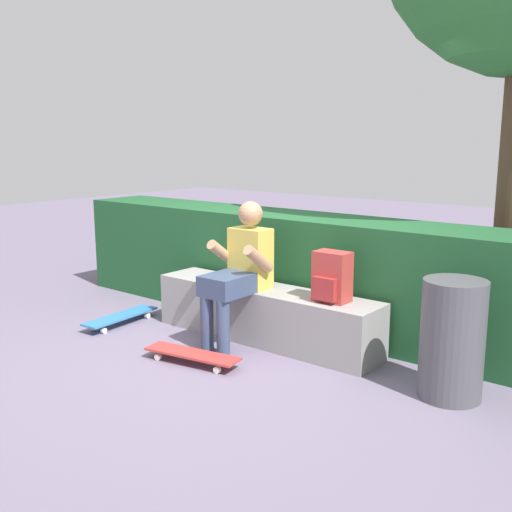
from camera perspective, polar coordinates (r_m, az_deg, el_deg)
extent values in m
plane|color=slate|center=(5.05, -1.71, -9.01)|extent=(24.00, 24.00, 0.00)
cube|color=gray|center=(5.24, 0.82, -5.55)|extent=(2.16, 0.45, 0.47)
cube|color=gold|center=(5.13, -0.53, -0.21)|extent=(0.34, 0.22, 0.52)
sphere|color=tan|center=(5.07, -0.53, 4.06)|extent=(0.21, 0.21, 0.21)
cube|color=#384766|center=(4.94, -2.80, -2.75)|extent=(0.32, 0.40, 0.17)
cylinder|color=#384766|center=(4.98, -4.70, -6.49)|extent=(0.11, 0.11, 0.47)
cylinder|color=#384766|center=(4.86, -3.14, -6.91)|extent=(0.11, 0.11, 0.47)
cylinder|color=tan|center=(5.15, -3.24, 0.27)|extent=(0.09, 0.33, 0.27)
cylinder|color=tan|center=(4.89, 0.25, -0.29)|extent=(0.09, 0.33, 0.27)
cube|color=#BC3833|center=(4.78, -6.10, -9.25)|extent=(0.82, 0.33, 0.02)
cylinder|color=silver|center=(4.71, -2.73, -10.20)|extent=(0.06, 0.04, 0.05)
cylinder|color=silver|center=(4.60, -3.73, -10.79)|extent=(0.06, 0.04, 0.05)
cylinder|color=silver|center=(5.01, -8.24, -8.97)|extent=(0.06, 0.04, 0.05)
cylinder|color=silver|center=(4.90, -9.32, -9.48)|extent=(0.06, 0.04, 0.05)
cube|color=teal|center=(5.85, -12.78, -5.61)|extent=(0.26, 0.81, 0.02)
cylinder|color=silver|center=(6.11, -11.33, -5.38)|extent=(0.04, 0.06, 0.05)
cylinder|color=silver|center=(6.00, -10.31, -5.63)|extent=(0.04, 0.06, 0.05)
cylinder|color=silver|center=(5.75, -15.31, -6.62)|extent=(0.04, 0.06, 0.05)
cylinder|color=silver|center=(5.64, -14.31, -6.91)|extent=(0.04, 0.06, 0.05)
cube|color=#B23833|center=(4.76, 7.28, -1.95)|extent=(0.28, 0.18, 0.40)
cube|color=#A32A2A|center=(4.68, 6.51, -3.15)|extent=(0.20, 0.05, 0.18)
cube|color=#1D512A|center=(5.51, 7.45, -1.77)|extent=(6.15, 0.71, 1.04)
cylinder|color=#4C4C51|center=(4.28, 18.20, -7.57)|extent=(0.43, 0.43, 0.82)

